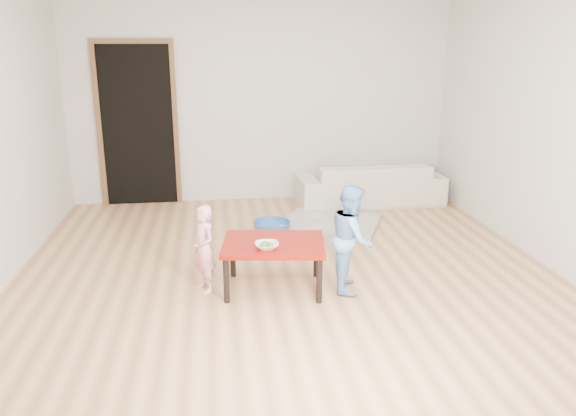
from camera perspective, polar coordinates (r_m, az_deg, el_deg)
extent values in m
cube|color=#A27245|center=(5.40, -0.28, -6.02)|extent=(5.00, 5.00, 0.01)
cube|color=silver|center=(7.52, -2.75, 10.62)|extent=(5.00, 0.02, 2.60)
cube|color=silver|center=(5.91, 24.75, 7.52)|extent=(0.02, 5.00, 2.60)
imported|color=beige|center=(7.50, 8.27, 2.51)|extent=(1.92, 0.81, 0.55)
cube|color=orange|center=(7.26, 5.59, 3.30)|extent=(0.50, 0.46, 0.11)
imported|color=white|center=(4.65, -2.17, -3.84)|extent=(0.20, 0.20, 0.05)
imported|color=pink|center=(4.83, -8.54, -4.14)|extent=(0.29, 0.33, 0.76)
imported|color=#62A1E4|center=(4.83, 6.50, -3.04)|extent=(0.44, 0.51, 0.93)
imported|color=#2B5CA4|center=(6.34, -1.65, -1.95)|extent=(0.42, 0.42, 0.13)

